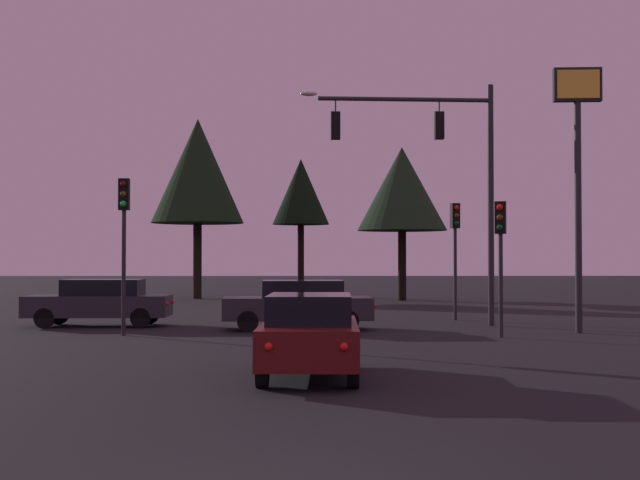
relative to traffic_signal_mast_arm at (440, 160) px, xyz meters
name	(u,v)px	position (x,y,z in m)	size (l,w,h in m)	color
ground_plane	(302,317)	(-4.53, 4.50, -5.41)	(168.00, 168.00, 0.00)	black
traffic_signal_mast_arm	(440,160)	(0.00, 0.00, 0.00)	(6.35, 0.58, 7.91)	#232326
traffic_light_corner_left	(124,224)	(-9.58, -3.39, -2.25)	(0.30, 0.35, 4.47)	#232326
traffic_light_corner_right	(500,240)	(1.02, -4.14, -2.72)	(0.36, 0.38, 3.77)	#232326
traffic_light_median	(455,237)	(0.96, 2.69, -2.44)	(0.35, 0.38, 4.18)	#232326
car_nearside_lane	(310,334)	(-4.31, -12.09, -4.62)	(1.85, 4.14, 1.52)	#4C0F0F
car_crossing_left	(100,302)	(-11.08, 0.06, -4.62)	(4.66, 1.95, 1.52)	#232328
car_crossing_right	(299,304)	(-4.61, -1.40, -4.62)	(4.69, 2.07, 1.52)	#232328
store_sign_illuminated	(578,141)	(3.64, -2.75, 0.26)	(1.41, 0.35, 7.83)	#232326
tree_behind_sign	(301,193)	(-4.73, 23.10, 0.78)	(3.39, 3.39, 8.21)	black
tree_left_far	(402,189)	(0.70, 17.48, 0.51)	(4.78, 4.78, 8.19)	black
tree_center_horizon	(198,171)	(-10.46, 19.69, 1.68)	(5.13, 5.13, 10.04)	black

